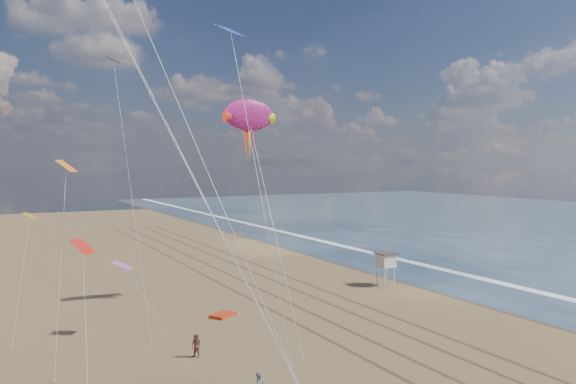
{
  "coord_description": "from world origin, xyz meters",
  "views": [
    {
      "loc": [
        -20.92,
        -13.11,
        11.82
      ],
      "look_at": [
        -0.04,
        26.0,
        9.5
      ],
      "focal_mm": 35.0,
      "sensor_mm": 36.0,
      "label": 1
    }
  ],
  "objects_px": {
    "lifeguard_stand": "(386,260)",
    "grounded_kite": "(223,315)",
    "kite_flyer_b": "(196,346)",
    "show_kite": "(249,116)"
  },
  "relations": [
    {
      "from": "lifeguard_stand",
      "to": "grounded_kite",
      "type": "height_order",
      "value": "lifeguard_stand"
    },
    {
      "from": "lifeguard_stand",
      "to": "kite_flyer_b",
      "type": "relative_size",
      "value": 2.17
    },
    {
      "from": "grounded_kite",
      "to": "kite_flyer_b",
      "type": "bearing_deg",
      "value": -153.99
    },
    {
      "from": "lifeguard_stand",
      "to": "show_kite",
      "type": "height_order",
      "value": "show_kite"
    },
    {
      "from": "show_kite",
      "to": "lifeguard_stand",
      "type": "bearing_deg",
      "value": -1.96
    },
    {
      "from": "grounded_kite",
      "to": "show_kite",
      "type": "xyz_separation_m",
      "value": [
        3.71,
        3.25,
        15.64
      ]
    },
    {
      "from": "show_kite",
      "to": "kite_flyer_b",
      "type": "xyz_separation_m",
      "value": [
        -8.52,
        -11.07,
        -15.02
      ]
    },
    {
      "from": "lifeguard_stand",
      "to": "show_kite",
      "type": "distance_m",
      "value": 19.37
    },
    {
      "from": "grounded_kite",
      "to": "show_kite",
      "type": "bearing_deg",
      "value": 8.71
    },
    {
      "from": "kite_flyer_b",
      "to": "show_kite",
      "type": "bearing_deg",
      "value": 106.79
    }
  ]
}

